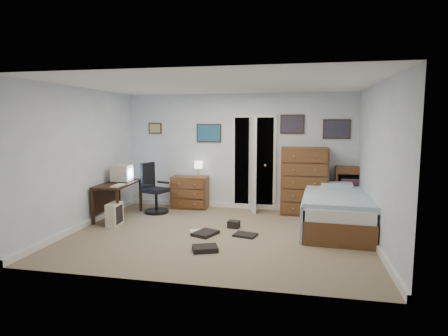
# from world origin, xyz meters

# --- Properties ---
(floor) EXTENTS (5.00, 4.00, 0.02)m
(floor) POSITION_xyz_m (0.00, 0.00, -0.01)
(floor) COLOR gray
(floor) RESTS_ON ground
(computer_desk) EXTENTS (0.62, 1.24, 0.70)m
(computer_desk) POSITION_xyz_m (-2.28, 0.70, 0.54)
(computer_desk) COLOR #331F11
(computer_desk) RESTS_ON floor
(crt_monitor) EXTENTS (0.38, 0.35, 0.34)m
(crt_monitor) POSITION_xyz_m (-2.18, 0.86, 0.87)
(crt_monitor) COLOR beige
(crt_monitor) RESTS_ON computer_desk
(keyboard) EXTENTS (0.16, 0.38, 0.02)m
(keyboard) POSITION_xyz_m (-2.02, 0.36, 0.71)
(keyboard) COLOR beige
(keyboard) RESTS_ON computer_desk
(pc_tower) EXTENTS (0.21, 0.40, 0.42)m
(pc_tower) POSITION_xyz_m (-2.00, 0.16, 0.21)
(pc_tower) COLOR beige
(pc_tower) RESTS_ON floor
(office_chair) EXTENTS (0.64, 0.64, 1.05)m
(office_chair) POSITION_xyz_m (-1.66, 1.23, 0.40)
(office_chair) COLOR black
(office_chair) RESTS_ON floor
(media_stack) EXTENTS (0.16, 0.16, 0.77)m
(media_stack) POSITION_xyz_m (-2.32, 2.24, 0.39)
(media_stack) COLOR maroon
(media_stack) RESTS_ON floor
(low_dresser) EXTENTS (0.81, 0.43, 0.71)m
(low_dresser) POSITION_xyz_m (-1.04, 1.77, 0.35)
(low_dresser) COLOR brown
(low_dresser) RESTS_ON floor
(table_lamp) EXTENTS (0.18, 0.18, 0.34)m
(table_lamp) POSITION_xyz_m (-0.84, 1.78, 0.96)
(table_lamp) COLOR gold
(table_lamp) RESTS_ON low_dresser
(doorway) EXTENTS (0.96, 1.12, 2.05)m
(doorway) POSITION_xyz_m (0.35, 2.27, 1.00)
(doorway) COLOR black
(doorway) RESTS_ON floor
(tall_dresser) EXTENTS (0.95, 0.57, 1.38)m
(tall_dresser) POSITION_xyz_m (1.42, 1.75, 0.69)
(tall_dresser) COLOR brown
(tall_dresser) RESTS_ON floor
(headboard_bookcase) EXTENTS (1.11, 0.29, 0.99)m
(headboard_bookcase) POSITION_xyz_m (2.60, 1.86, 0.53)
(headboard_bookcase) COLOR brown
(headboard_bookcase) RESTS_ON floor
(bed) EXTENTS (1.27, 2.22, 0.71)m
(bed) POSITION_xyz_m (1.98, 0.72, 0.33)
(bed) COLOR brown
(bed) RESTS_ON floor
(wall_posters) EXTENTS (4.38, 0.04, 0.60)m
(wall_posters) POSITION_xyz_m (0.57, 1.98, 1.75)
(wall_posters) COLOR #331E11
(wall_posters) RESTS_ON floor
(floor_clutter) EXTENTS (1.19, 1.57, 0.13)m
(floor_clutter) POSITION_xyz_m (-0.02, -0.20, 0.03)
(floor_clutter) COLOR black
(floor_clutter) RESTS_ON floor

